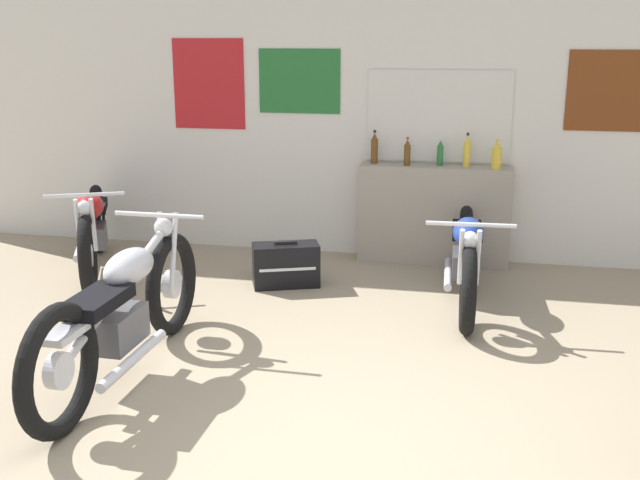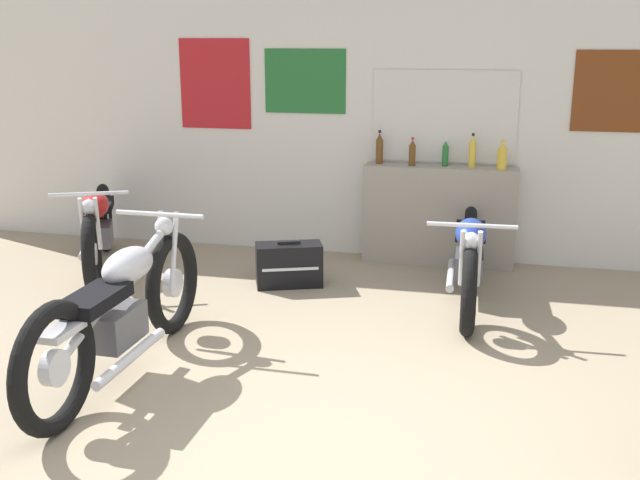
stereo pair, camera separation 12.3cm
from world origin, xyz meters
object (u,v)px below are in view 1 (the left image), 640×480
(motorcycle_red, at_px, (92,229))
(motorcycle_silver, at_px, (123,311))
(bottle_left_center, at_px, (407,153))
(bottle_leftmost, at_px, (374,149))
(hard_case_black, at_px, (286,265))
(motorcycle_blue, at_px, (466,255))
(bottle_right_center, at_px, (467,152))
(bottle_rightmost, at_px, (497,156))
(bottle_center, at_px, (440,153))

(motorcycle_red, bearing_deg, motorcycle_silver, -57.28)
(bottle_left_center, bearing_deg, bottle_leftmost, 171.49)
(hard_case_black, bearing_deg, bottle_leftmost, 58.25)
(motorcycle_silver, distance_m, motorcycle_blue, 2.76)
(bottle_leftmost, bearing_deg, motorcycle_red, -158.55)
(bottle_leftmost, xyz_separation_m, bottle_right_center, (0.85, -0.02, -0.00))
(bottle_right_center, relative_size, bottle_rightmost, 1.19)
(bottle_leftmost, relative_size, motorcycle_blue, 0.16)
(bottle_left_center, xyz_separation_m, motorcycle_blue, (0.59, -1.04, -0.65))
(bottle_right_center, xyz_separation_m, hard_case_black, (-1.47, -0.98, -0.88))
(bottle_left_center, height_order, hard_case_black, bottle_left_center)
(bottle_center, relative_size, bottle_right_center, 0.82)
(hard_case_black, bearing_deg, motorcycle_blue, -3.62)
(bottle_leftmost, height_order, bottle_right_center, bottle_leftmost)
(motorcycle_silver, xyz_separation_m, hard_case_black, (0.54, 1.94, -0.25))
(bottle_left_center, relative_size, motorcycle_red, 0.14)
(motorcycle_silver, xyz_separation_m, motorcycle_blue, (2.06, 1.84, -0.05))
(bottle_right_center, relative_size, hard_case_black, 0.51)
(bottle_rightmost, height_order, hard_case_black, bottle_rightmost)
(hard_case_black, bearing_deg, bottle_right_center, 33.63)
(motorcycle_silver, bearing_deg, hard_case_black, 74.31)
(bottle_rightmost, distance_m, motorcycle_red, 3.71)
(bottle_leftmost, xyz_separation_m, bottle_rightmost, (1.12, -0.08, -0.02))
(bottle_left_center, bearing_deg, bottle_rightmost, -2.14)
(bottle_right_center, distance_m, motorcycle_blue, 1.27)
(bottle_center, distance_m, hard_case_black, 1.80)
(motorcycle_silver, distance_m, hard_case_black, 2.03)
(bottle_rightmost, bearing_deg, motorcycle_red, -166.11)
(bottle_leftmost, xyz_separation_m, bottle_center, (0.61, 0.01, -0.03))
(bottle_right_center, distance_m, motorcycle_red, 3.48)
(bottle_left_center, xyz_separation_m, bottle_right_center, (0.54, 0.03, 0.02))
(bottle_leftmost, distance_m, bottle_rightmost, 1.12)
(motorcycle_silver, bearing_deg, bottle_rightmost, 51.40)
(motorcycle_blue, xyz_separation_m, hard_case_black, (-1.52, 0.10, -0.20))
(bottle_leftmost, bearing_deg, motorcycle_blue, -50.37)
(bottle_center, distance_m, motorcycle_red, 3.25)
(motorcycle_blue, distance_m, motorcycle_red, 3.33)
(hard_case_black, bearing_deg, bottle_rightmost, 27.86)
(bottle_right_center, relative_size, motorcycle_red, 0.17)
(bottle_rightmost, distance_m, hard_case_black, 2.14)
(bottle_rightmost, bearing_deg, bottle_leftmost, 176.06)
(bottle_right_center, height_order, motorcycle_silver, bottle_right_center)
(bottle_right_center, distance_m, hard_case_black, 1.97)
(bottle_right_center, distance_m, bottle_rightmost, 0.27)
(motorcycle_blue, bearing_deg, bottle_rightmost, 77.92)
(bottle_leftmost, relative_size, motorcycle_silver, 0.14)
(bottle_leftmost, distance_m, bottle_right_center, 0.85)
(bottle_rightmost, relative_size, motorcycle_blue, 0.13)
(motorcycle_blue, bearing_deg, bottle_left_center, 119.50)
(bottle_rightmost, height_order, motorcycle_blue, bottle_rightmost)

